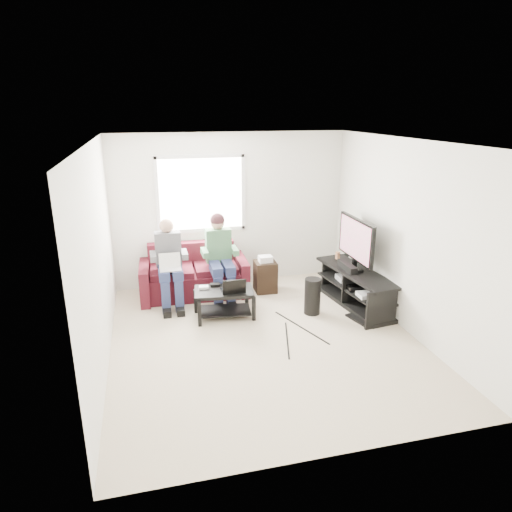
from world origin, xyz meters
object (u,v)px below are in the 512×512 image
Objects in this scene: subwoofer at (312,296)px; coffee_table at (224,297)px; tv_stand at (356,289)px; tv at (356,241)px; sofa at (194,276)px; end_table at (265,275)px.

coffee_table is at bearing 170.96° from subwoofer.
tv_stand is (2.09, -0.05, -0.06)m from coffee_table.
subwoofer is (1.31, -0.21, -0.04)m from coffee_table.
tv reaches higher than subwoofer.
coffee_table is (0.33, -1.00, 0.01)m from sofa.
tv_stand is at bearing 11.17° from subwoofer.
end_table is at bearing 114.29° from subwoofer.
tv is (2.42, -0.95, 0.71)m from sofa.
tv_stand is at bearing -23.44° from sofa.
tv is at bearing 1.25° from coffee_table.
sofa is 2.64m from tv_stand.
sofa is at bearing 158.56° from tv.
end_table reaches higher than coffee_table.
subwoofer is 0.89× the size of end_table.
tv reaches higher than sofa.
end_table is at bearing -8.92° from sofa.
tv_stand reaches higher than subwoofer.
tv reaches higher than tv_stand.
sofa is 1.20m from end_table.
tv_stand is 0.78m from tv.
subwoofer reaches higher than coffee_table.
tv is at bearing 18.08° from subwoofer.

